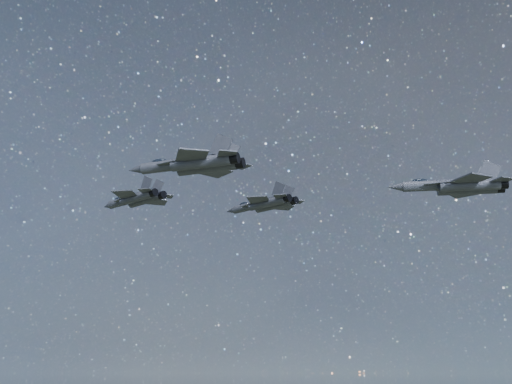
% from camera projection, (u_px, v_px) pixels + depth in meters
% --- Properties ---
extents(jet_lead, '(15.66, 10.53, 3.96)m').
position_uv_depth(jet_lead, '(136.00, 199.00, 98.26)').
color(jet_lead, '#373A45').
extents(jet_left, '(15.96, 10.72, 4.03)m').
position_uv_depth(jet_left, '(265.00, 204.00, 102.34)').
color(jet_left, '#373A45').
extents(jet_right, '(15.07, 10.64, 3.82)m').
position_uv_depth(jet_right, '(195.00, 164.00, 68.44)').
color(jet_right, '#373A45').
extents(jet_slot, '(16.88, 11.45, 4.25)m').
position_uv_depth(jet_slot, '(458.00, 186.00, 83.31)').
color(jet_slot, '#373A45').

